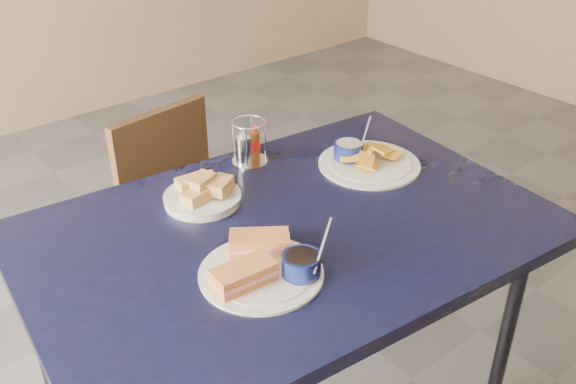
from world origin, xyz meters
TOP-DOWN VIEW (x-y plane):
  - ground at (0.00, 0.00)m, footprint 6.00×6.00m
  - dining_table at (-0.07, -0.18)m, footprint 1.40×1.01m
  - chair_far at (-0.01, 0.46)m, footprint 0.43×0.41m
  - sandwich_plate at (-0.23, -0.30)m, footprint 0.31×0.29m
  - plantain_plate at (0.32, -0.07)m, footprint 0.30×0.30m
  - bread_basket at (-0.17, 0.05)m, footprint 0.21×0.21m
  - condiment_caddy at (0.06, 0.16)m, footprint 0.11×0.11m

SIDE VIEW (x-z plane):
  - ground at x=0.00m, z-range 0.00..0.00m
  - chair_far at x=-0.01m, z-range 0.06..0.87m
  - dining_table at x=-0.07m, z-range 0.32..1.07m
  - plantain_plate at x=0.32m, z-range 0.71..0.83m
  - sandwich_plate at x=-0.23m, z-range 0.71..0.83m
  - bread_basket at x=-0.17m, z-range 0.74..0.82m
  - condiment_caddy at x=0.06m, z-range 0.74..0.87m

